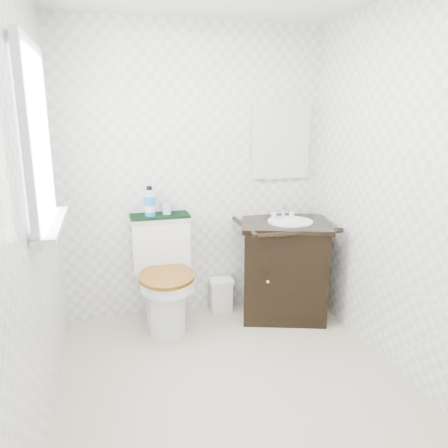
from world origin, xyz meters
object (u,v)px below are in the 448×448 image
vanity (284,266)px  trash_bin (221,294)px  toilet (164,280)px  cup (167,209)px  mouthwash_bottle (150,202)px

vanity → trash_bin: (-0.50, 0.20, -0.28)m
toilet → cup: 0.58m
trash_bin → toilet: bearing=-165.1°
trash_bin → mouthwash_bottle: bearing=-177.2°
trash_bin → mouthwash_bottle: 1.04m
vanity → cup: size_ratio=10.25×
toilet → cup: cup is taller
vanity → toilet: bearing=176.6°
toilet → trash_bin: (0.51, 0.14, -0.24)m
cup → mouthwash_bottle: bearing=-169.2°
toilet → mouthwash_bottle: bearing=125.7°
cup → trash_bin: bearing=0.4°
cup → vanity: bearing=-11.4°
mouthwash_bottle → cup: size_ratio=2.65×
toilet → cup: (0.06, 0.13, 0.56)m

